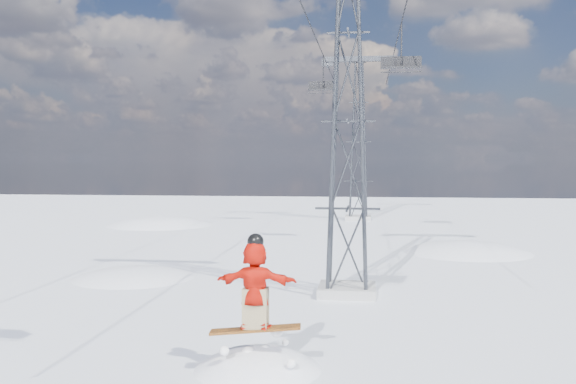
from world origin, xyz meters
name	(u,v)px	position (x,y,z in m)	size (l,w,h in m)	color
ground	(293,380)	(0.00, 0.00, 0.00)	(120.00, 120.00, 0.00)	white
lift_tower_near	(348,122)	(0.80, 8.00, 5.47)	(5.20, 1.80, 11.43)	#999999
lift_tower_far	(359,142)	(0.80, 33.00, 5.47)	(5.20, 1.80, 11.43)	#999999
haul_cables	(356,25)	(0.80, 19.50, 10.85)	(4.46, 51.00, 0.06)	black
lift_chair_mid	(401,63)	(3.00, 19.28, 8.91)	(1.95, 0.56, 2.42)	black
lift_chair_far	(323,86)	(-1.40, 28.79, 8.92)	(1.94, 0.56, 2.41)	black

